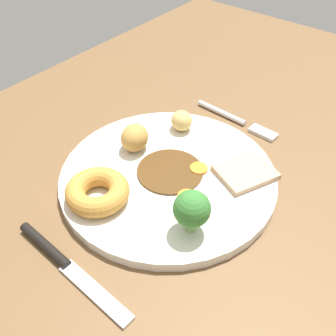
{
  "coord_description": "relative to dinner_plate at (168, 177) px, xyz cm",
  "views": [
    {
      "loc": [
        34.42,
        22.53,
        42.6
      ],
      "look_at": [
        2.71,
        -2.88,
        6.0
      ],
      "focal_mm": 42.85,
      "sensor_mm": 36.0,
      "label": 1
    }
  ],
  "objects": [
    {
      "name": "meat_slice_main",
      "position": [
        -6.54,
        8.4,
        1.1
      ],
      "size": [
        9.29,
        8.64,
        0.8
      ],
      "primitive_type": "cube",
      "rotation": [
        0.0,
        0.0,
        5.87
      ],
      "color": "tan",
      "rests_on": "dinner_plate"
    },
    {
      "name": "dining_table",
      "position": [
        -2.71,
        2.88,
        -2.5
      ],
      "size": [
        120.0,
        84.0,
        3.6
      ],
      "primitive_type": "cube",
      "color": "brown",
      "rests_on": "ground"
    },
    {
      "name": "yorkshire_pudding",
      "position": [
        9.39,
        -4.0,
        2.02
      ],
      "size": [
        8.24,
        8.24,
        2.63
      ],
      "primitive_type": "torus",
      "color": "#C68938",
      "rests_on": "dinner_plate"
    },
    {
      "name": "roast_potato_left",
      "position": [
        -1.33,
        -7.29,
        2.62
      ],
      "size": [
        5.74,
        5.3,
        3.85
      ],
      "primitive_type": "ellipsoid",
      "rotation": [
        0.0,
        0.0,
        3.5
      ],
      "color": "#BC8C42",
      "rests_on": "dinner_plate"
    },
    {
      "name": "broccoli_floret",
      "position": [
        5.93,
        8.25,
        4.15
      ],
      "size": [
        4.45,
        4.45,
        5.77
      ],
      "color": "#8CB766",
      "rests_on": "dinner_plate"
    },
    {
      "name": "dinner_plate",
      "position": [
        0.0,
        0.0,
        0.0
      ],
      "size": [
        29.93,
        29.93,
        1.4
      ],
      "primitive_type": "cylinder",
      "color": "silver",
      "rests_on": "dining_table"
    },
    {
      "name": "fork",
      "position": [
        -18.23,
        0.32,
        -0.31
      ],
      "size": [
        2.26,
        15.31,
        0.9
      ],
      "rotation": [
        0.0,
        0.0,
        1.52
      ],
      "color": "silver",
      "rests_on": "dining_table"
    },
    {
      "name": "carrot_coin_front",
      "position": [
        2.19,
        4.92,
        0.94
      ],
      "size": [
        2.6,
        2.6,
        0.48
      ],
      "primitive_type": "cylinder",
      "color": "orange",
      "rests_on": "dinner_plate"
    },
    {
      "name": "roast_potato_right",
      "position": [
        -9.44,
        -4.85,
        2.24
      ],
      "size": [
        4.8,
        4.82,
        3.07
      ],
      "primitive_type": "ellipsoid",
      "rotation": [
        0.0,
        0.0,
        3.97
      ],
      "color": "#D8B260",
      "rests_on": "dinner_plate"
    },
    {
      "name": "knife",
      "position": [
        18.32,
        -0.81,
        -0.25
      ],
      "size": [
        2.39,
        18.55,
        1.2
      ],
      "rotation": [
        0.0,
        0.0,
        1.52
      ],
      "color": "black",
      "rests_on": "dining_table"
    },
    {
      "name": "carrot_coin_back",
      "position": [
        -3.27,
        2.63,
        0.91
      ],
      "size": [
        2.48,
        2.48,
        0.43
      ],
      "primitive_type": "cylinder",
      "color": "orange",
      "rests_on": "dinner_plate"
    },
    {
      "name": "gravy_pool",
      "position": [
        -0.43,
        0.03,
        0.85
      ],
      "size": [
        9.24,
        9.24,
        0.3
      ],
      "primitive_type": "cylinder",
      "color": "#563819",
      "rests_on": "dinner_plate"
    }
  ]
}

